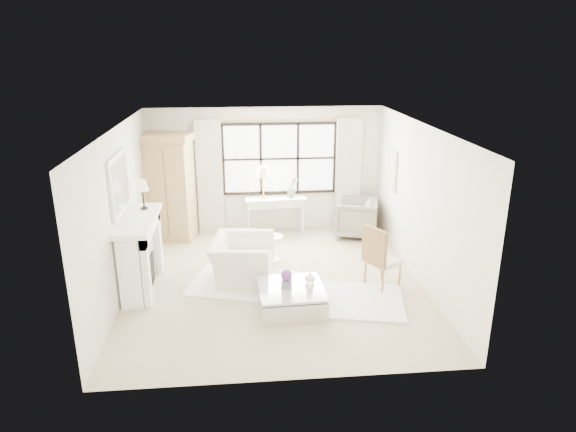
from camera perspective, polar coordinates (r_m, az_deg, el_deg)
name	(u,v)px	position (r m, az deg, el deg)	size (l,w,h in m)	color
floor	(275,282)	(9.01, -1.43, -7.37)	(5.50, 5.50, 0.00)	#BFB28E
ceiling	(274,127)	(8.20, -1.59, 9.85)	(5.50, 5.50, 0.00)	white
wall_back	(266,170)	(11.15, -2.51, 5.12)	(5.00, 5.00, 0.00)	silver
wall_front	(291,281)	(5.96, 0.38, -7.23)	(5.00, 5.00, 0.00)	white
wall_left	(120,213)	(8.71, -18.14, 0.31)	(5.50, 5.50, 0.00)	beige
wall_right	(421,204)	(9.02, 14.54, 1.27)	(5.50, 5.50, 0.00)	silver
window_pane	(279,159)	(11.10, -0.97, 6.39)	(2.40, 0.02, 1.50)	white
window_frame	(279,159)	(11.09, -0.96, 6.38)	(2.50, 0.04, 1.50)	black
curtain_rod	(279,118)	(10.89, -0.97, 10.81)	(0.04, 0.04, 3.30)	#A68339
curtain_left	(210,178)	(11.09, -8.69, 4.23)	(0.55, 0.10, 2.47)	beige
curtain_right	(348,174)	(11.32, 6.69, 4.61)	(0.55, 0.10, 2.47)	beige
fireplace	(139,253)	(8.90, -16.27, -3.94)	(0.58, 1.66, 1.26)	white
mirror_frame	(119,184)	(8.57, -18.27, 3.42)	(0.05, 1.15, 0.95)	white
mirror_glass	(121,184)	(8.56, -18.07, 3.43)	(0.02, 1.00, 0.80)	silver
art_frame	(391,170)	(10.52, 11.41, 5.06)	(0.04, 0.62, 0.82)	silver
art_canvas	(390,170)	(10.51, 11.30, 5.06)	(0.01, 0.52, 0.72)	beige
mantel_lamp	(142,187)	(9.01, -15.89, 3.14)	(0.22, 0.22, 0.51)	black
armoire	(168,186)	(10.94, -13.22, 3.23)	(1.25, 0.94, 2.24)	tan
console_table	(275,215)	(11.19, -1.40, 0.12)	(1.32, 0.52, 0.80)	silver
console_lamp	(263,173)	(10.90, -2.80, 4.84)	(0.28, 0.28, 0.69)	#A8853A
orchid_plant	(292,187)	(11.02, 0.49, 3.21)	(0.24, 0.20, 0.44)	#57714B
side_table	(273,245)	(9.74, -1.71, -3.20)	(0.40, 0.40, 0.51)	white
rug_left	(245,283)	(8.97, -4.85, -7.45)	(1.80, 1.27, 0.03)	white
rug_right	(350,300)	(8.45, 6.92, -9.27)	(1.69, 1.27, 0.03)	white
club_armchair	(242,260)	(9.00, -5.10, -4.87)	(1.16, 1.01, 0.75)	white
wingback_chair	(355,217)	(11.11, 7.48, -0.14)	(0.87, 0.90, 0.82)	gray
french_chair	(382,270)	(8.88, 10.36, -5.88)	(0.66, 0.66, 1.08)	#9B6E41
coffee_table	(291,299)	(8.07, 0.36, -9.19)	(1.04, 1.04, 0.38)	silver
planter_box	(287,284)	(7.97, -0.16, -7.53)	(0.15, 0.15, 0.11)	slate
planter_flowers	(287,275)	(7.91, -0.16, -6.60)	(0.18, 0.18, 0.18)	#622F77
pillar_candle	(310,287)	(7.87, 2.44, -7.86)	(0.09, 0.09, 0.12)	white
coffee_vase	(310,278)	(8.11, 2.45, -6.85)	(0.16, 0.16, 0.17)	silver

